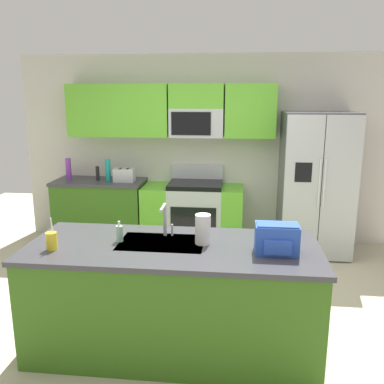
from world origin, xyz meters
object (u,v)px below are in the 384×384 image
(sink_faucet, at_px, (165,217))
(soap_dispenser, at_px, (119,233))
(refrigerator, at_px, (316,184))
(bottle_purple, at_px, (69,169))
(toaster, at_px, (124,175))
(bottle_teal, at_px, (108,170))
(pepper_mill, at_px, (98,173))
(range_oven, at_px, (193,215))
(drink_cup_yellow, at_px, (52,241))
(paper_towel_roll, at_px, (203,229))
(backpack, at_px, (277,238))

(sink_faucet, relative_size, soap_dispenser, 1.66)
(refrigerator, relative_size, bottle_purple, 6.22)
(toaster, xyz_separation_m, bottle_teal, (-0.23, 0.01, 0.06))
(pepper_mill, distance_m, bottle_purple, 0.43)
(range_oven, distance_m, soap_dispenser, 2.44)
(range_oven, relative_size, drink_cup_yellow, 5.30)
(sink_faucet, distance_m, drink_cup_yellow, 0.91)
(range_oven, height_order, soap_dispenser, range_oven)
(bottle_teal, bearing_deg, range_oven, 2.23)
(range_oven, relative_size, toaster, 4.86)
(bottle_purple, xyz_separation_m, paper_towel_roll, (2.09, -2.36, -0.03))
(sink_faucet, relative_size, paper_towel_roll, 1.17)
(soap_dispenser, bearing_deg, toaster, 104.42)
(sink_faucet, bearing_deg, range_oven, 90.14)
(toaster, relative_size, sink_faucet, 0.99)
(bottle_purple, bearing_deg, backpack, -43.30)
(sink_faucet, height_order, drink_cup_yellow, sink_faucet)
(refrigerator, relative_size, backpack, 5.78)
(pepper_mill, xyz_separation_m, drink_cup_yellow, (0.52, -2.59, -0.03))
(soap_dispenser, bearing_deg, sink_faucet, 24.13)
(toaster, bearing_deg, pepper_mill, 172.75)
(paper_towel_roll, bearing_deg, bottle_teal, 123.12)
(bottle_teal, xyz_separation_m, backpack, (2.06, -2.43, -0.03))
(bottle_purple, relative_size, paper_towel_roll, 1.24)
(refrigerator, distance_m, pepper_mill, 2.94)
(bottle_purple, relative_size, drink_cup_yellow, 1.16)
(range_oven, bearing_deg, bottle_purple, 179.36)
(soap_dispenser, bearing_deg, bottle_teal, 109.54)
(sink_faucet, relative_size, backpack, 0.88)
(backpack, bearing_deg, sink_faucet, 163.09)
(toaster, xyz_separation_m, soap_dispenser, (0.59, -2.31, -0.02))
(bottle_teal, distance_m, paper_towel_roll, 2.74)
(range_oven, height_order, backpack, backpack)
(soap_dispenser, bearing_deg, range_oven, 81.77)
(range_oven, relative_size, soap_dispenser, 8.00)
(range_oven, distance_m, bottle_purple, 1.86)
(bottle_teal, bearing_deg, toaster, -1.81)
(drink_cup_yellow, height_order, paper_towel_roll, drink_cup_yellow)
(refrigerator, distance_m, paper_towel_roll, 2.61)
(pepper_mill, relative_size, soap_dispenser, 1.15)
(toaster, xyz_separation_m, pepper_mill, (-0.39, 0.05, 0.01))
(soap_dispenser, height_order, backpack, backpack)
(refrigerator, height_order, sink_faucet, refrigerator)
(sink_faucet, distance_m, paper_towel_roll, 0.36)
(range_oven, xyz_separation_m, sink_faucet, (0.01, -2.21, 0.62))
(refrigerator, xyz_separation_m, bottle_teal, (-2.78, 0.03, 0.12))
(range_oven, height_order, sink_faucet, sink_faucet)
(paper_towel_roll, bearing_deg, sink_faucet, 157.89)
(toaster, distance_m, pepper_mill, 0.40)
(toaster, relative_size, drink_cup_yellow, 1.09)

